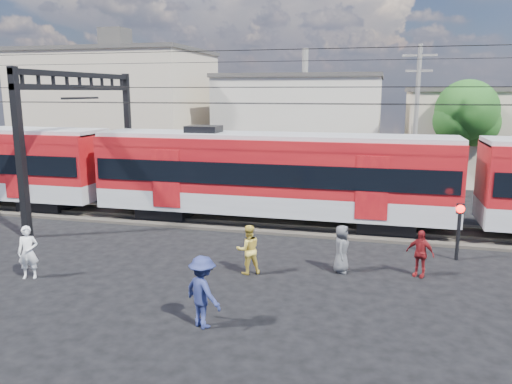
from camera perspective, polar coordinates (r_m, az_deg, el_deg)
ground at (r=15.58m, az=-2.91°, el=-11.32°), size 120.00×120.00×0.00m
track_bed at (r=22.93m, az=2.98°, el=-3.66°), size 70.00×3.40×0.12m
rail_near at (r=22.19m, az=2.60°, el=-3.85°), size 70.00×0.12×0.12m
rail_far at (r=23.61m, az=3.34°, el=-2.92°), size 70.00×0.12×0.12m
commuter_train at (r=22.49m, az=2.30°, el=2.16°), size 50.30×3.08×4.17m
catenary at (r=25.29m, az=-16.74°, el=8.95°), size 70.00×9.30×7.52m
building_west at (r=43.33m, az=-15.39°, el=9.22°), size 14.28×10.20×9.30m
building_midwest at (r=41.27m, az=5.51°, el=8.09°), size 12.24×12.24×7.30m
utility_pole_mid at (r=28.81m, az=17.81°, el=7.93°), size 1.80×0.24×8.50m
tree_near at (r=32.22m, az=23.22°, el=8.10°), size 3.82×3.64×6.72m
pedestrian_a at (r=17.97m, az=-24.60°, el=-6.28°), size 0.75×0.63×1.75m
pedestrian_b at (r=16.76m, az=-0.90°, el=-6.58°), size 1.03×0.96×1.68m
pedestrian_c at (r=13.17m, az=-6.11°, el=-11.28°), size 1.42×1.25×1.91m
pedestrian_d at (r=17.39m, az=18.24°, el=-6.67°), size 1.00×0.73×1.58m
pedestrian_e at (r=17.14m, az=9.75°, el=-6.42°), size 0.57×0.83×1.64m
crossing_signal at (r=19.33m, az=22.22°, el=-3.09°), size 0.31×0.31×2.11m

